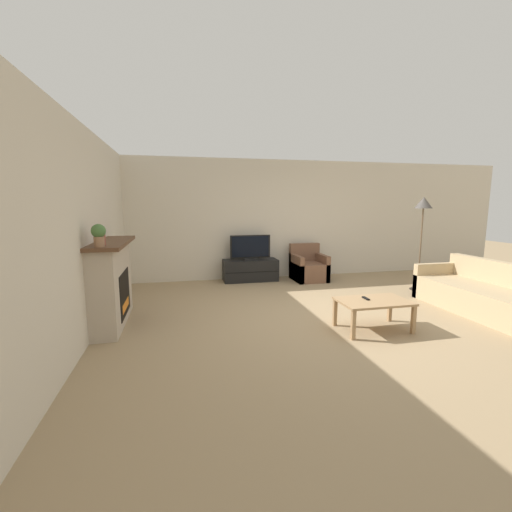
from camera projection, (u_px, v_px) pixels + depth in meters
ground_plane at (325, 317)px, 5.20m from camera, size 24.00×24.00×0.00m
wall_back at (272, 220)px, 7.90m from camera, size 12.00×0.06×2.70m
wall_left at (84, 233)px, 4.28m from camera, size 0.06×12.00×2.70m
fireplace at (112, 282)px, 4.86m from camera, size 0.45×1.61×1.20m
mantel_vase_left at (103, 238)px, 4.30m from camera, size 0.07×0.07×0.20m
potted_plant at (99, 234)px, 4.09m from camera, size 0.17×0.17×0.28m
tv_stand at (250, 270)px, 7.65m from camera, size 1.21×0.48×0.48m
tv at (250, 248)px, 7.57m from camera, size 0.90×0.18×0.55m
armchair at (308, 268)px, 7.73m from camera, size 0.70×0.76×0.80m
coffee_table at (373, 304)px, 4.65m from camera, size 0.95×0.60×0.42m
remote at (366, 298)px, 4.69m from camera, size 0.04×0.15×0.02m
couch at (491, 298)px, 5.30m from camera, size 0.93×2.34×0.79m
floor_lamp at (423, 209)px, 6.64m from camera, size 0.33×0.33×1.84m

